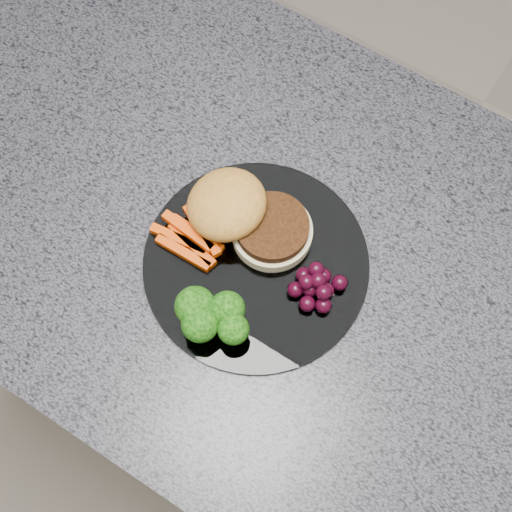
{
  "coord_description": "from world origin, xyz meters",
  "views": [
    {
      "loc": [
        0.07,
        -0.28,
        1.67
      ],
      "look_at": [
        -0.09,
        -0.03,
        0.93
      ],
      "focal_mm": 50.0,
      "sensor_mm": 36.0,
      "label": 1
    }
  ],
  "objects_px": {
    "plate": "(256,263)",
    "burger": "(243,215)",
    "grape_bunch": "(316,286)",
    "island_cabinet": "(308,369)"
  },
  "relations": [
    {
      "from": "plate",
      "to": "burger",
      "type": "relative_size",
      "value": 1.49
    },
    {
      "from": "burger",
      "to": "grape_bunch",
      "type": "xyz_separation_m",
      "value": [
        0.11,
        -0.03,
        -0.01
      ]
    },
    {
      "from": "plate",
      "to": "burger",
      "type": "height_order",
      "value": "burger"
    },
    {
      "from": "plate",
      "to": "burger",
      "type": "xyz_separation_m",
      "value": [
        -0.04,
        0.03,
        0.02
      ]
    },
    {
      "from": "plate",
      "to": "burger",
      "type": "bearing_deg",
      "value": 139.52
    },
    {
      "from": "island_cabinet",
      "to": "grape_bunch",
      "type": "distance_m",
      "value": 0.49
    },
    {
      "from": "plate",
      "to": "grape_bunch",
      "type": "distance_m",
      "value": 0.08
    },
    {
      "from": "island_cabinet",
      "to": "grape_bunch",
      "type": "xyz_separation_m",
      "value": [
        -0.01,
        -0.03,
        0.49
      ]
    },
    {
      "from": "island_cabinet",
      "to": "burger",
      "type": "relative_size",
      "value": 6.88
    },
    {
      "from": "grape_bunch",
      "to": "plate",
      "type": "bearing_deg",
      "value": -174.28
    }
  ]
}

